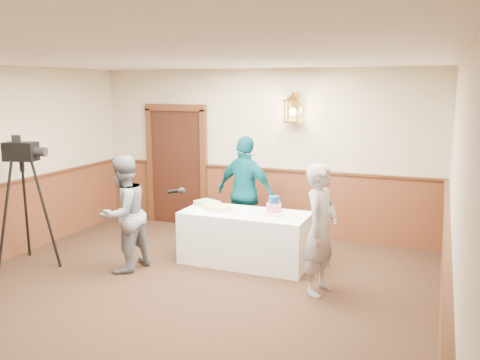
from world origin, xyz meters
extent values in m
plane|color=black|center=(0.00, 0.00, 0.00)|extent=(7.00, 7.00, 0.00)
cube|color=beige|center=(0.00, 3.50, 1.40)|extent=(6.00, 0.02, 2.80)
cube|color=beige|center=(3.00, 0.00, 1.40)|extent=(0.02, 7.00, 2.80)
cube|color=white|center=(0.00, 0.00, 2.80)|extent=(6.00, 7.00, 0.02)
cube|color=brown|center=(0.00, 3.48, 0.55)|extent=(5.98, 0.04, 1.10)
cube|color=brown|center=(2.98, 0.00, 0.55)|extent=(0.04, 6.98, 1.10)
cube|color=#4E2814|center=(0.00, 3.46, 1.12)|extent=(5.98, 0.07, 0.04)
cube|color=black|center=(-1.60, 3.45, 1.05)|extent=(1.00, 0.06, 2.10)
cube|color=white|center=(0.34, 1.90, 0.38)|extent=(1.80, 0.80, 0.75)
cube|color=#FFEEBC|center=(0.76, 1.91, 0.78)|extent=(0.31, 0.31, 0.05)
cylinder|color=red|center=(0.76, 1.91, 0.86)|extent=(0.21, 0.21, 0.12)
cylinder|color=navy|center=(0.76, 1.91, 0.97)|extent=(0.15, 0.15, 0.09)
cube|color=#F1E690|center=(-0.08, 1.87, 0.79)|extent=(0.39, 0.33, 0.07)
cube|color=#97C48A|center=(-0.33, 2.05, 0.79)|extent=(0.40, 0.37, 0.08)
imported|color=slate|center=(-1.10, 1.02, 0.80)|extent=(0.73, 0.87, 1.60)
cylinder|color=black|center=(-0.14, 0.73, 1.24)|extent=(0.23, 0.12, 0.09)
sphere|color=black|center=(-0.02, 0.69, 1.27)|extent=(0.08, 0.08, 0.08)
imported|color=gray|center=(1.57, 1.25, 0.81)|extent=(0.49, 0.65, 1.61)
imported|color=#084E58|center=(0.07, 2.60, 0.88)|extent=(1.10, 0.66, 1.75)
cube|color=black|center=(-2.47, 0.66, 1.63)|extent=(0.47, 0.33, 0.26)
cylinder|color=black|center=(-2.20, 0.73, 1.63)|extent=(0.20, 0.17, 0.13)
camera|label=1|loc=(2.86, -4.61, 2.52)|focal=38.00mm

